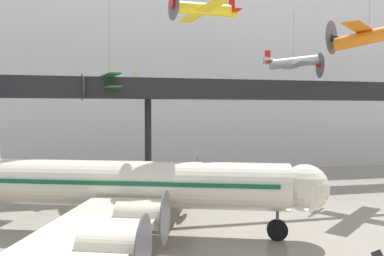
{
  "coord_description": "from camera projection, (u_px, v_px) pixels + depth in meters",
  "views": [
    {
      "loc": [
        -3.69,
        -11.74,
        8.03
      ],
      "look_at": [
        1.45,
        12.24,
        7.0
      ],
      "focal_mm": 35.0,
      "sensor_mm": 36.0,
      "label": 1
    }
  ],
  "objects": [
    {
      "name": "hangar_back_wall",
      "position": [
        140.0,
        74.0,
        50.32
      ],
      "size": [
        140.0,
        3.0,
        26.49
      ],
      "color": "silver",
      "rests_on": "ground"
    },
    {
      "name": "suspended_plane_silver_racer",
      "position": [
        294.0,
        63.0,
        44.59
      ],
      "size": [
        7.14,
        8.62,
        8.08
      ],
      "rotation": [
        0.0,
        0.0,
        6.07
      ],
      "color": "silver"
    },
    {
      "name": "airliner_silver_main",
      "position": [
        126.0,
        185.0,
        24.43
      ],
      "size": [
        25.27,
        29.45,
        9.05
      ],
      "rotation": [
        0.0,
        0.0,
        -0.33
      ],
      "color": "beige",
      "rests_on": "ground"
    },
    {
      "name": "suspended_plane_orange_highwing",
      "position": [
        369.0,
        36.0,
        33.94
      ],
      "size": [
        8.04,
        7.58,
        6.62
      ],
      "rotation": [
        0.0,
        0.0,
        2.24
      ],
      "color": "orange"
    },
    {
      "name": "suspended_plane_yellow_lowwing",
      "position": [
        204.0,
        9.0,
        28.1
      ],
      "size": [
        5.47,
        6.63,
        5.51
      ],
      "rotation": [
        0.0,
        0.0,
        3.33
      ],
      "color": "yellow"
    },
    {
      "name": "suspended_plane_green_biplane",
      "position": [
        109.0,
        84.0,
        36.72
      ],
      "size": [
        6.0,
        7.23,
        10.88
      ],
      "rotation": [
        0.0,
        0.0,
        3.38
      ],
      "color": "#1E6B33"
    },
    {
      "name": "mezzanine_walkway",
      "position": [
        149.0,
        96.0,
        38.01
      ],
      "size": [
        110.0,
        3.2,
        11.42
      ],
      "color": "black",
      "rests_on": "ground"
    }
  ]
}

